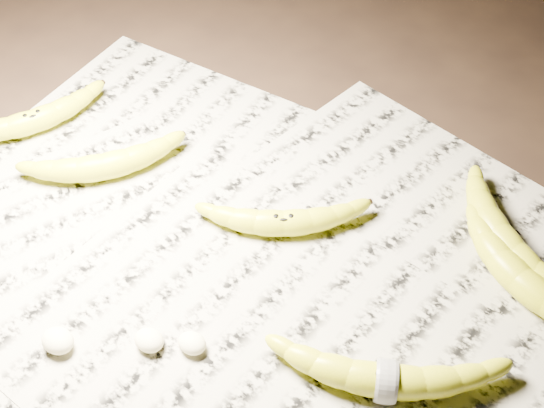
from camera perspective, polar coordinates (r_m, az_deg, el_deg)
The scene contains 12 objects.
ground at distance 0.89m, azimuth -1.79°, elevation -3.95°, with size 3.00×3.00×0.00m, color black.
newspaper_patch at distance 0.88m, azimuth -3.51°, elevation -4.86°, with size 0.90×0.70×0.01m, color #A8A490.
banana_left_a at distance 1.08m, azimuth -17.57°, elevation 6.12°, with size 0.19×0.05×0.03m, color yellow, non-canonical shape.
banana_left_b at distance 0.98m, azimuth -12.54°, elevation 2.94°, with size 0.18×0.06×0.04m, color yellow, non-canonical shape.
banana_center at distance 0.90m, azimuth 0.86°, elevation -1.29°, with size 0.18×0.05×0.03m, color yellow, non-canonical shape.
banana_taped at distance 0.78m, azimuth 8.58°, elevation -12.92°, with size 0.22×0.06×0.04m, color yellow, non-canonical shape.
banana_upper_a at distance 0.88m, azimuth 18.26°, elevation -5.36°, with size 0.20×0.06×0.04m, color yellow, non-canonical shape.
banana_upper_b at distance 0.92m, azimuth 16.71°, elevation -2.06°, with size 0.18×0.06×0.04m, color yellow, non-canonical shape.
measuring_tape at distance 0.78m, azimuth 8.58°, elevation -12.92°, with size 0.05×0.05×0.00m, color white.
flesh_chunk_a at distance 0.84m, azimuth -15.89°, elevation -9.73°, with size 0.04×0.03×0.02m, color #FFF8C5.
flesh_chunk_b at distance 0.82m, azimuth -9.27°, elevation -9.95°, with size 0.03×0.03×0.02m, color #FFF8C5.
flesh_chunk_c at distance 0.81m, azimuth -6.07°, elevation -10.23°, with size 0.03×0.03×0.02m, color #FFF8C5.
Camera 1 is at (0.33, -0.45, 0.70)m, focal length 50.00 mm.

